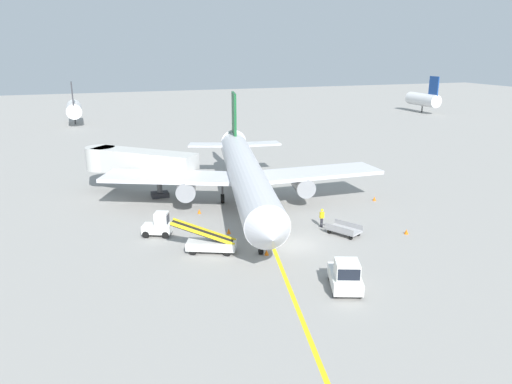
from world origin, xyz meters
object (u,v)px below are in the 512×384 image
ground_crew_marshaller (322,217)px  safety_cone_wingtip_right (229,231)px  pushback_tug (346,276)px  jet_bridge (133,162)px  safety_cone_tail_area (199,211)px  airliner (245,173)px  safety_cone_nose_left (406,232)px  baggage_tug_near_wing (159,225)px  safety_cone_nose_right (374,199)px  safety_cone_wingtip_left (267,252)px  belt_loader_forward_hold (210,243)px  baggage_cart_loaded (344,230)px

ground_crew_marshaller → safety_cone_wingtip_right: (-8.23, 1.24, -0.69)m
pushback_tug → safety_cone_wingtip_right: bearing=108.9°
jet_bridge → safety_cone_tail_area: (5.00, -8.93, -3.32)m
pushback_tug → airliner: bearing=91.7°
pushback_tug → safety_cone_nose_left: (10.01, 7.25, -0.77)m
baggage_tug_near_wing → ground_crew_marshaller: (13.94, -2.68, -0.02)m
airliner → safety_cone_nose_right: bearing=-11.0°
pushback_tug → safety_cone_nose_right: 20.90m
safety_cone_wingtip_left → safety_cone_tail_area: (-2.57, 11.51, 0.00)m
baggage_tug_near_wing → safety_cone_wingtip_right: baggage_tug_near_wing is taller
ground_crew_marshaller → airliner: bearing=119.8°
pushback_tug → safety_cone_wingtip_left: 7.66m
airliner → safety_cone_tail_area: size_ratio=79.64×
ground_crew_marshaller → safety_cone_wingtip_right: ground_crew_marshaller is taller
jet_bridge → safety_cone_nose_left: (20.43, -20.26, -3.32)m
pushback_tug → safety_cone_nose_left: bearing=35.9°
safety_cone_wingtip_left → safety_cone_tail_area: bearing=102.6°
jet_bridge → belt_loader_forward_hold: jet_bridge is taller
airliner → jet_bridge: size_ratio=3.15×
airliner → safety_cone_wingtip_right: bearing=-119.2°
pushback_tug → safety_cone_tail_area: pushback_tug is taller
ground_crew_marshaller → jet_bridge: bearing=131.5°
jet_bridge → safety_cone_tail_area: jet_bridge is taller
safety_cone_wingtip_left → safety_cone_tail_area: 11.79m
safety_cone_nose_right → airliner: bearing=169.0°
jet_bridge → safety_cone_nose_right: bearing=-25.3°
ground_crew_marshaller → safety_cone_nose_left: ground_crew_marshaller is taller
baggage_tug_near_wing → safety_cone_nose_right: bearing=6.6°
safety_cone_nose_left → baggage_tug_near_wing: bearing=161.5°
airliner → safety_cone_nose_left: size_ratio=79.64×
jet_bridge → safety_cone_tail_area: bearing=-60.8°
jet_bridge → safety_cone_wingtip_right: size_ratio=25.26×
baggage_tug_near_wing → airliner: bearing=28.9°
safety_cone_nose_left → safety_cone_wingtip_right: same height
airliner → safety_cone_wingtip_left: size_ratio=79.64×
safety_cone_nose_right → safety_cone_wingtip_left: same height
safety_cone_nose_right → safety_cone_nose_left: bearing=-106.4°
pushback_tug → ground_crew_marshaller: size_ratio=2.38×
belt_loader_forward_hold → ground_crew_marshaller: bearing=11.4°
airliner → safety_cone_wingtip_right: airliner is taller
ground_crew_marshaller → safety_cone_nose_left: (6.06, -4.00, -0.69)m
baggage_tug_near_wing → safety_cone_tail_area: bearing=45.5°
safety_cone_nose_left → safety_cone_wingtip_left: (-12.86, -0.18, 0.00)m
airliner → belt_loader_forward_hold: bearing=-121.8°
safety_cone_tail_area → airliner: bearing=6.7°
airliner → pushback_tug: (0.57, -19.14, -2.42)m
jet_bridge → pushback_tug: size_ratio=2.75×
airliner → baggage_tug_near_wing: 11.05m
airliner → belt_loader_forward_hold: airliner is taller
airliner → baggage_cart_loaded: bearing=-62.1°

